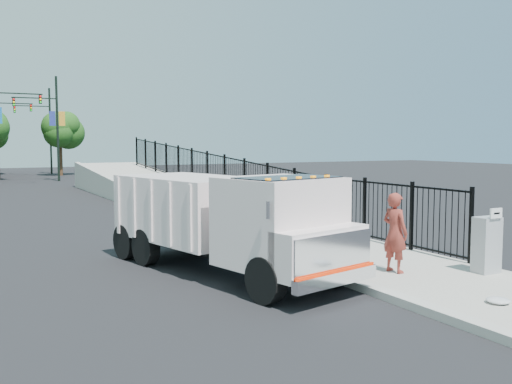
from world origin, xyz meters
name	(u,v)px	position (x,y,z in m)	size (l,w,h in m)	color
ground	(300,267)	(0.00, 0.00, 0.00)	(120.00, 120.00, 0.00)	black
sidewalk	(419,273)	(1.93, -2.00, 0.06)	(3.55, 12.00, 0.12)	#9E998E
curb	(351,282)	(0.00, -2.00, 0.08)	(0.30, 12.00, 0.16)	#ADAAA3
ramp	(166,202)	(2.12, 16.00, 0.00)	(3.95, 24.00, 1.70)	#9E998E
iron_fence	(225,189)	(3.55, 12.00, 0.90)	(0.10, 28.00, 1.80)	black
truck	(228,217)	(-1.84, 0.19, 1.32)	(3.65, 7.19, 2.35)	black
worker	(395,233)	(1.33, -1.84, 1.01)	(0.65, 0.43, 1.79)	maroon
utility_cabinet	(487,245)	(3.10, -2.84, 0.75)	(0.55, 0.40, 1.25)	gray
arrow_sign	(496,213)	(3.10, -3.06, 1.48)	(0.35, 0.04, 0.22)	white
debris	(498,300)	(1.29, -4.64, 0.17)	(0.43, 0.43, 0.11)	silver
light_pole_1	(53,124)	(-0.46, 34.42, 4.36)	(3.78, 0.22, 8.00)	black
light_pole_3	(47,127)	(0.52, 44.84, 4.36)	(3.78, 0.22, 8.00)	black
tree_1	(60,131)	(1.19, 41.92, 3.95)	(2.70, 2.70, 5.35)	#382314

